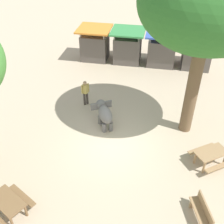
% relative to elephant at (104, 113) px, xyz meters
% --- Properties ---
extents(ground_plane, '(60.00, 60.00, 0.00)m').
position_rel_elephant_xyz_m(ground_plane, '(0.70, -1.45, -0.81)').
color(ground_plane, '#BAA88C').
extents(elephant, '(1.54, 1.76, 1.26)m').
position_rel_elephant_xyz_m(elephant, '(0.00, 0.00, 0.00)').
color(elephant, slate).
rests_on(elephant, ground_plane).
extents(person_handler, '(0.41, 0.36, 1.62)m').
position_rel_elephant_xyz_m(person_handler, '(-1.54, 1.79, 0.14)').
color(person_handler, '#3F3833').
rests_on(person_handler, ground_plane).
extents(shade_tree_secondary, '(6.03, 5.53, 8.85)m').
position_rel_elephant_xyz_m(shade_tree_secondary, '(4.41, 0.49, 5.85)').
color(shade_tree_secondary, brown).
rests_on(shade_tree_secondary, ground_plane).
extents(wooden_bench, '(0.79, 1.46, 0.88)m').
position_rel_elephant_xyz_m(wooden_bench, '(4.87, -5.00, -0.33)').
color(wooden_bench, '#9E7A51').
rests_on(wooden_bench, ground_plane).
extents(picnic_table_near, '(2.08, 2.07, 0.78)m').
position_rel_elephant_xyz_m(picnic_table_near, '(5.47, -1.96, -0.22)').
color(picnic_table_near, '#9E7A51').
rests_on(picnic_table_near, ground_plane).
extents(picnic_table_far, '(2.03, 2.02, 0.78)m').
position_rel_elephant_xyz_m(picnic_table_far, '(-2.51, -6.11, -0.22)').
color(picnic_table_far, brown).
rests_on(picnic_table_far, ground_plane).
extents(market_stall_orange, '(2.50, 2.50, 2.52)m').
position_rel_elephant_xyz_m(market_stall_orange, '(-2.48, 8.19, 0.33)').
color(market_stall_orange, '#59514C').
rests_on(market_stall_orange, ground_plane).
extents(market_stall_green, '(2.50, 2.50, 2.52)m').
position_rel_elephant_xyz_m(market_stall_green, '(0.12, 8.19, 0.33)').
color(market_stall_green, '#59514C').
rests_on(market_stall_green, ground_plane).
extents(market_stall_blue, '(2.50, 2.50, 2.52)m').
position_rel_elephant_xyz_m(market_stall_blue, '(2.72, 8.19, 0.33)').
color(market_stall_blue, '#59514C').
rests_on(market_stall_blue, ground_plane).
extents(market_stall_red, '(2.50, 2.50, 2.52)m').
position_rel_elephant_xyz_m(market_stall_red, '(5.32, 8.19, 0.33)').
color(market_stall_red, '#59514C').
rests_on(market_stall_red, ground_plane).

